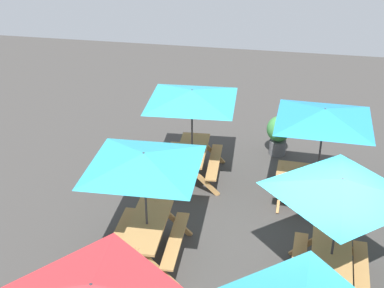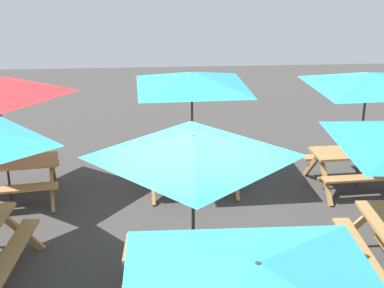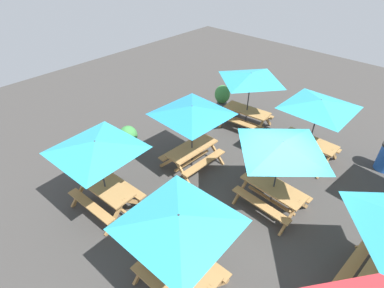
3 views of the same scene
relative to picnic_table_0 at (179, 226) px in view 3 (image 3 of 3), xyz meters
name	(u,v)px [view 3 (image 3 of 3)]	position (x,y,z in m)	size (l,w,h in m)	color
ground_plane	(263,209)	(0.17, 3.16, -1.99)	(28.52, 28.52, 0.00)	#3D3A38
picnic_table_0	(179,226)	(0.00, 0.00, 0.00)	(2.83, 2.83, 2.34)	#A87A44
picnic_table_1	(192,115)	(-2.67, 3.23, 0.00)	(2.83, 2.83, 2.34)	#A87A44
picnic_table_2	(97,151)	(-3.19, 0.25, 0.00)	(2.82, 2.82, 2.34)	#A87A44
picnic_table_5	(319,109)	(-0.02, 6.24, 0.00)	(2.83, 2.83, 2.34)	#A87A44
picnic_table_7	(251,81)	(-2.78, 6.54, 0.00)	(2.20, 2.20, 2.34)	#A87A44
picnic_table_8	(281,151)	(0.24, 3.44, 0.00)	(2.10, 2.10, 2.34)	#A87A44
potted_plant_0	(222,97)	(-4.31, 6.90, -1.30)	(0.66, 0.66, 1.19)	#59595B
potted_plant_2	(129,138)	(-4.80, 2.26, -1.37)	(0.64, 0.64, 1.08)	#59595B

